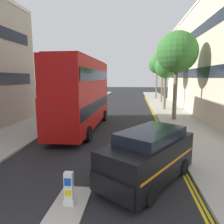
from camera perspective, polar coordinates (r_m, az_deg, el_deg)
The scene contains 12 objects.
sidewalk_right at distance 20.05m, azimuth 18.98°, elevation -2.83°, with size 4.00×80.00×0.14m, color #ADA89E.
sidewalk_left at distance 21.34m, azimuth -17.49°, elevation -2.03°, with size 4.00×80.00×0.14m, color #ADA89E.
kerb_line_outer at distance 17.77m, azimuth 13.73°, elevation -4.35°, with size 0.10×56.00×0.01m, color yellow.
kerb_line_inner at distance 17.75m, azimuth 13.22°, elevation -4.34°, with size 0.10×56.00×0.01m, color yellow.
traffic_island at distance 7.51m, azimuth -11.75°, elevation -24.12°, with size 1.10×2.20×0.10m, color #ADA89E.
keep_left_bollard at distance 7.21m, azimuth -11.92°, elevation -20.43°, with size 0.36×0.28×1.11m.
double_decker_bus_away at distance 16.75m, azimuth -8.23°, elevation 5.48°, with size 2.90×10.84×5.64m.
taxi_minivan at distance 8.53m, azimuth 9.91°, elevation -12.04°, with size 4.22×5.04×2.12m.
street_tree_near at distance 27.35m, azimuth 14.81°, elevation 11.96°, with size 2.81×2.81×6.82m.
street_tree_mid at distance 41.08m, azimuth 12.48°, elevation 12.68°, with size 3.30×3.30×8.15m.
street_tree_far at distance 35.51m, azimuth 14.01°, elevation 13.66°, with size 3.53×3.53×8.57m.
street_tree_distant at distance 20.80m, azimuth 17.70°, elevation 15.50°, with size 3.84×3.84×8.33m.
Camera 1 is at (2.06, -3.11, 4.19)m, focal length 32.80 mm.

